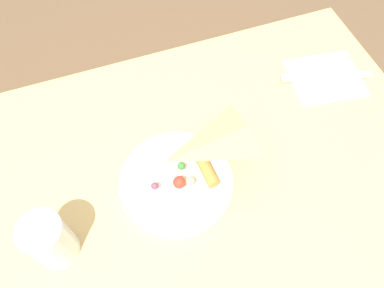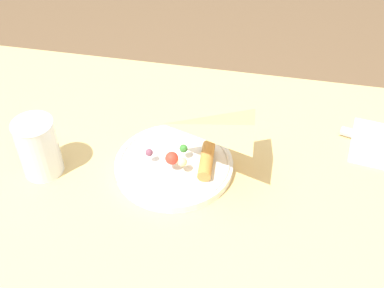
{
  "view_description": "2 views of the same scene",
  "coord_description": "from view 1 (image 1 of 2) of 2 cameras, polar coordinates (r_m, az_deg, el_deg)",
  "views": [
    {
      "loc": [
        -0.03,
        -0.25,
        1.37
      ],
      "look_at": [
        0.09,
        0.08,
        0.77
      ],
      "focal_mm": 35.0,
      "sensor_mm": 36.0,
      "label": 1
    },
    {
      "loc": [
        0.2,
        -0.57,
        1.34
      ],
      "look_at": [
        0.08,
        0.04,
        0.78
      ],
      "focal_mm": 45.0,
      "sensor_mm": 36.0,
      "label": 2
    }
  ],
  "objects": [
    {
      "name": "butter_knife",
      "position": [
        0.91,
        19.07,
        9.68
      ],
      "size": [
        0.21,
        0.07,
        0.01
      ],
      "rotation": [
        0.0,
        0.0,
        -0.27
      ],
      "color": "#B2B2B7",
      "rests_on": "napkin_folded"
    },
    {
      "name": "dining_table",
      "position": [
        0.8,
        -4.09,
        -12.65
      ],
      "size": [
        1.16,
        0.77,
        0.71
      ],
      "color": "#DBB770",
      "rests_on": "ground_plane"
    },
    {
      "name": "napkin_folded",
      "position": [
        0.92,
        19.64,
        9.48
      ],
      "size": [
        0.18,
        0.16,
        0.0
      ],
      "rotation": [
        0.0,
        0.0,
        -0.15
      ],
      "color": "white",
      "rests_on": "dining_table"
    },
    {
      "name": "plate_pizza",
      "position": [
        0.71,
        -2.56,
        -5.65
      ],
      "size": [
        0.22,
        0.22,
        0.05
      ],
      "color": "white",
      "rests_on": "dining_table"
    },
    {
      "name": "ground_plane",
      "position": [
        1.39,
        -2.45,
        -20.33
      ],
      "size": [
        6.0,
        6.0,
        0.0
      ],
      "primitive_type": "plane",
      "color": "brown"
    },
    {
      "name": "milk_glass",
      "position": [
        0.67,
        -20.79,
        -13.64
      ],
      "size": [
        0.07,
        0.07,
        0.11
      ],
      "color": "white",
      "rests_on": "dining_table"
    }
  ]
}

